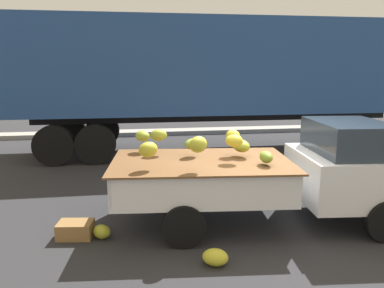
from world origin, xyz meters
name	(u,v)px	position (x,y,z in m)	size (l,w,h in m)	color
ground	(267,222)	(0.00, 0.00, 0.00)	(220.00, 220.00, 0.00)	#28282B
curb_strip	(189,131)	(0.00, 8.90, 0.08)	(80.00, 0.80, 0.16)	gray
pickup_truck	(323,170)	(0.93, -0.04, 0.88)	(5.26, 2.27, 1.70)	white
semi_trailer	(216,68)	(0.35, 5.68, 2.54)	(12.02, 2.72, 3.95)	navy
fallen_banana_bunch_near_tailgate	(102,232)	(-2.71, -0.18, 0.11)	(0.29, 0.22, 0.21)	#A8A829
fallen_banana_bunch_by_wheel	(215,257)	(-1.17, -1.23, 0.11)	(0.35, 0.27, 0.22)	gold
produce_crate	(75,230)	(-3.11, -0.08, 0.12)	(0.52, 0.36, 0.25)	olive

